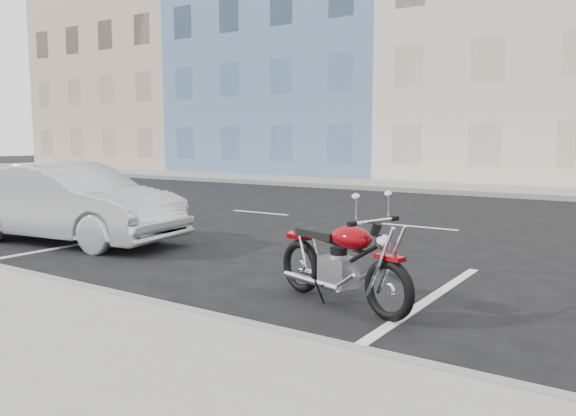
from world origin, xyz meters
name	(u,v)px	position (x,y,z in m)	size (l,w,h in m)	color
ground	(524,236)	(0.00, 0.00, 0.00)	(120.00, 120.00, 0.00)	black
sidewalk_far	(428,187)	(-5.00, 8.70, 0.07)	(80.00, 3.40, 0.15)	gray
curb_far	(410,190)	(-5.00, 7.00, 0.08)	(80.00, 0.12, 0.16)	gray
bldg_far_west	(166,76)	(-26.00, 16.30, 6.00)	(12.00, 12.00, 12.00)	tan
bldg_blue	(321,53)	(-14.00, 16.30, 6.50)	(12.00, 12.00, 13.00)	#53739B
bldg_cream	(562,46)	(-2.00, 16.30, 5.75)	(12.00, 12.00, 11.50)	beige
motorcycle	(391,277)	(-0.05, -5.84, 0.44)	(1.86, 0.83, 0.97)	black
sedan_silver	(71,203)	(-6.33, -4.93, 0.68)	(1.43, 4.11, 1.35)	#B1B3B9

